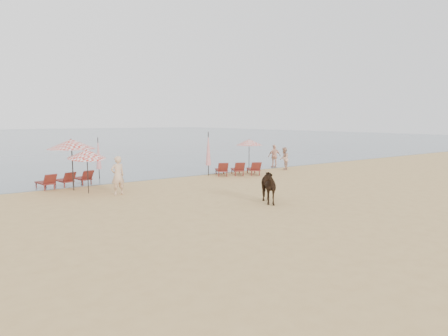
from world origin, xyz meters
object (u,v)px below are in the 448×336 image
object	(u,v)px
lounger_cluster_left	(66,180)
beachgoer_right_b	(274,156)
umbrella_open_right	(249,142)
umbrella_closed_right	(208,149)
umbrella_open_left_a	(71,144)
cow	(265,186)
beachgoer_right_a	(284,159)
umbrella_closed_left	(98,154)
umbrella_open_left_b	(87,154)
beachgoer_left	(118,175)
lounger_cluster_right	(238,169)

from	to	relation	value
lounger_cluster_left	beachgoer_right_b	size ratio (longest dim) A/B	1.65
umbrella_open_right	umbrella_closed_right	bearing A→B (deg)	-176.43
lounger_cluster_left	umbrella_open_left_a	distance (m)	2.20
cow	beachgoer_right_a	distance (m)	10.43
lounger_cluster_left	umbrella_closed_left	bearing A→B (deg)	25.19
umbrella_open_left_a	beachgoer_right_b	bearing A→B (deg)	-11.86
umbrella_open_left_a	umbrella_open_right	size ratio (longest dim) A/B	1.17
umbrella_open_left_b	umbrella_open_right	size ratio (longest dim) A/B	1.00
umbrella_closed_left	cow	size ratio (longest dim) A/B	1.44
lounger_cluster_left	umbrella_open_left_b	bearing A→B (deg)	-90.61
umbrella_closed_right	beachgoer_left	xyz separation A→B (m)	(-6.41, -2.57, -0.75)
lounger_cluster_right	beachgoer_left	bearing A→B (deg)	-142.83
umbrella_open_left_b	lounger_cluster_left	bearing A→B (deg)	77.29
umbrella_closed_right	beachgoer_right_b	size ratio (longest dim) A/B	1.62
lounger_cluster_left	beachgoer_right_a	distance (m)	13.64
umbrella_open_left_b	beachgoer_left	size ratio (longest dim) A/B	1.20
cow	beachgoer_right_a	size ratio (longest dim) A/B	1.07
umbrella_open_left_b	umbrella_open_right	world-z (taller)	umbrella_open_right
umbrella_open_left_a	umbrella_open_left_b	world-z (taller)	umbrella_open_left_a
umbrella_open_right	beachgoer_right_a	xyz separation A→B (m)	(2.32, -0.86, -1.14)
umbrella_closed_right	beachgoer_left	bearing A→B (deg)	-158.10
cow	beachgoer_right_a	xyz separation A→B (m)	(7.70, 7.04, 0.07)
beachgoer_left	umbrella_open_left_b	bearing A→B (deg)	-53.50
umbrella_closed_left	umbrella_open_left_a	bearing A→B (deg)	-125.83
lounger_cluster_right	umbrella_closed_left	size ratio (longest dim) A/B	1.27
umbrella_closed_right	cow	size ratio (longest dim) A/B	1.61
beachgoer_left	lounger_cluster_left	bearing A→B (deg)	-74.58
umbrella_closed_left	umbrella_open_right	bearing A→B (deg)	-13.46
lounger_cluster_right	umbrella_closed_left	xyz separation A→B (m)	(-7.40, 3.29, 1.06)
umbrella_closed_right	beachgoer_right_b	world-z (taller)	umbrella_closed_right
beachgoer_right_b	umbrella_open_left_a	bearing A→B (deg)	18.18
cow	umbrella_open_left_b	bearing A→B (deg)	154.48
umbrella_open_left_a	lounger_cluster_left	bearing A→B (deg)	78.59
lounger_cluster_left	cow	size ratio (longest dim) A/B	1.63
umbrella_open_left_a	beachgoer_left	size ratio (longest dim) A/B	1.41
umbrella_closed_left	beachgoer_right_a	size ratio (longest dim) A/B	1.55
beachgoer_right_b	umbrella_open_left_b	bearing A→B (deg)	23.34
umbrella_closed_left	beachgoer_right_b	xyz separation A→B (m)	(11.73, -1.76, -0.64)
umbrella_open_left_b	umbrella_closed_left	distance (m)	4.34
umbrella_closed_left	umbrella_closed_right	xyz separation A→B (m)	(5.80, -2.46, 0.17)
lounger_cluster_right	cow	world-z (taller)	cow
umbrella_open_left_b	beachgoer_right_a	bearing A→B (deg)	-19.96
beachgoer_left	beachgoer_right_b	xyz separation A→B (m)	(12.34, 3.28, -0.06)
lounger_cluster_right	umbrella_closed_left	distance (m)	8.17
umbrella_open_left_b	umbrella_closed_right	world-z (taller)	umbrella_closed_right
lounger_cluster_left	umbrella_open_right	xyz separation A→B (m)	(11.24, -0.57, 1.53)
umbrella_open_left_a	beachgoer_right_a	xyz separation A→B (m)	(13.46, -0.24, -1.45)
lounger_cluster_right	beachgoer_right_a	world-z (taller)	beachgoer_right_a
umbrella_closed_left	cow	distance (m)	10.78
beachgoer_left	beachgoer_right_b	bearing A→B (deg)	-173.62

